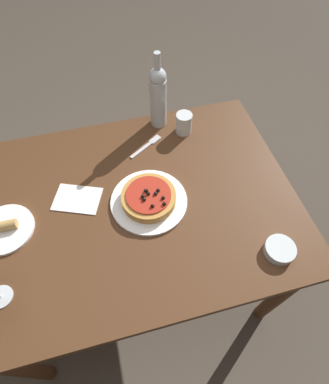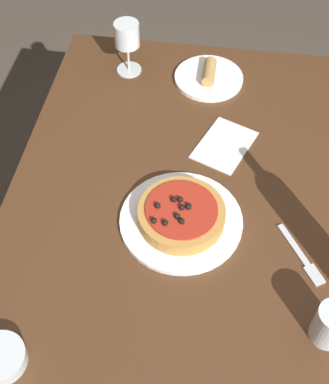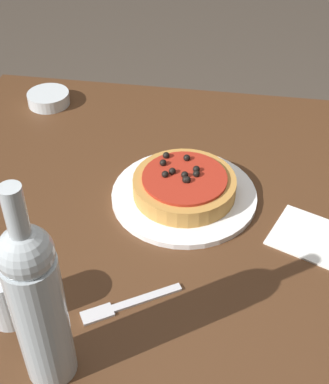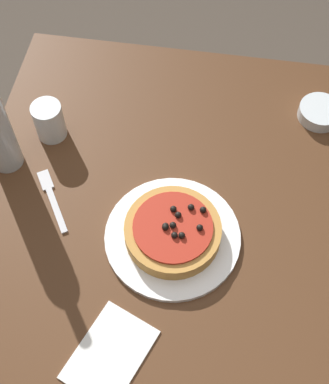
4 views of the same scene
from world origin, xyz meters
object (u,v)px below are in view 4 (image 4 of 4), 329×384
object	(u,v)px
dining_table	(161,281)
pizza	(173,231)
fork	(52,197)
side_bowl	(320,112)
water_cup	(49,121)
dinner_plate	(173,237)

from	to	relation	value
dining_table	pizza	xyz separation A→B (m)	(-0.06, 0.01, 0.13)
fork	dining_table	bearing A→B (deg)	-146.12
side_bowl	fork	bearing A→B (deg)	-61.09
dining_table	pizza	size ratio (longest dim) A/B	6.12
water_cup	side_bowl	world-z (taller)	water_cup
pizza	side_bowl	bearing A→B (deg)	141.38
dinner_plate	fork	bearing A→B (deg)	-101.73
pizza	water_cup	distance (m)	0.40
pizza	dining_table	bearing A→B (deg)	-13.68
pizza	fork	distance (m)	0.29
dinner_plate	pizza	xyz separation A→B (m)	(-0.00, 0.00, 0.03)
dining_table	fork	bearing A→B (deg)	-114.17
pizza	fork	bearing A→B (deg)	-101.69
dining_table	water_cup	distance (m)	0.45
dining_table	fork	world-z (taller)	fork
dinner_plate	fork	world-z (taller)	dinner_plate
dining_table	dinner_plate	xyz separation A→B (m)	(-0.06, 0.01, 0.11)
dinner_plate	fork	xyz separation A→B (m)	(-0.06, -0.28, -0.00)
dining_table	dinner_plate	world-z (taller)	dinner_plate
water_cup	side_bowl	distance (m)	0.65
dinner_plate	water_cup	distance (m)	0.40
water_cup	fork	xyz separation A→B (m)	(0.17, 0.04, -0.04)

